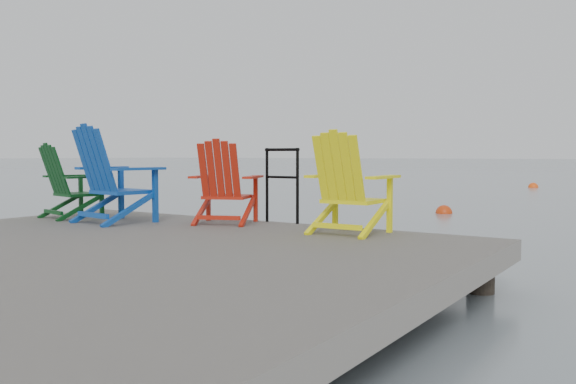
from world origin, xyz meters
The scene contains 9 objects.
ground centered at (0.00, 0.00, 0.00)m, with size 400.00×400.00×0.00m, color slate.
dock centered at (0.00, 0.00, 0.35)m, with size 6.00×5.00×1.40m.
handrail centered at (0.25, 2.45, 1.04)m, with size 0.48×0.04×0.90m.
chair_green centered at (-2.36, 1.39, 0.97)m, with size 0.85×0.80×0.93m.
chair_blue centered at (-1.47, 1.33, 1.07)m, with size 0.99×0.93×1.14m.
chair_red centered at (-0.26, 1.98, 0.99)m, with size 0.93×0.89×0.97m.
chair_yellow centered at (1.39, 1.96, 1.02)m, with size 0.83×0.77×1.03m.
buoy_a centered at (-0.22, 9.73, 0.00)m, with size 0.37×0.37×0.37m, color #BB320B.
buoy_b centered at (-0.79, 22.22, 0.00)m, with size 0.40×0.40×0.40m, color #F24A0E.
Camera 1 is at (4.30, -3.62, 1.32)m, focal length 38.00 mm.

